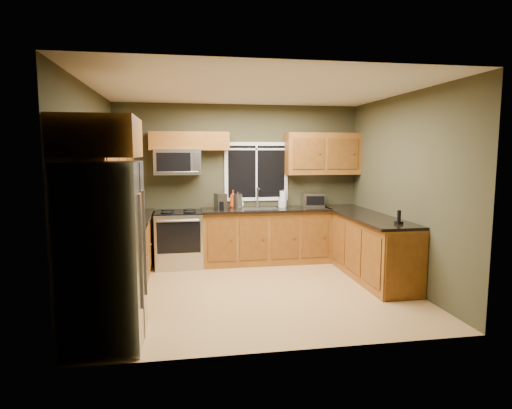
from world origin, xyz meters
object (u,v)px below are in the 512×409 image
object	(u,v)px
kettle	(238,200)
soap_bottle_a	(233,199)
toaster_oven	(313,200)
cordless_phone	(399,220)
coffee_maker	(221,202)
soap_bottle_b	(282,202)
soap_bottle_c	(240,203)
microwave	(178,162)
range	(179,239)
refrigerator	(104,254)
paper_towel_roll	(283,199)

from	to	relation	value
kettle	soap_bottle_a	bearing A→B (deg)	145.66
soap_bottle_a	toaster_oven	bearing A→B (deg)	-3.39
toaster_oven	cordless_phone	size ratio (longest dim) A/B	2.17
toaster_oven	coffee_maker	distance (m)	1.65
soap_bottle_a	cordless_phone	xyz separation A→B (m)	(1.97, -2.08, -0.09)
soap_bottle_b	soap_bottle_c	xyz separation A→B (m)	(-0.70, 0.16, -0.01)
microwave	cordless_phone	xyz separation A→B (m)	(2.90, -1.98, -0.73)
range	cordless_phone	distance (m)	3.48
refrigerator	paper_towel_roll	xyz separation A→B (m)	(2.50, 2.98, 0.18)
range	refrigerator	bearing A→B (deg)	-103.97
range	paper_towel_roll	world-z (taller)	paper_towel_roll
range	soap_bottle_c	size ratio (longest dim) A/B	5.82
soap_bottle_c	microwave	bearing A→B (deg)	-174.87
kettle	soap_bottle_c	xyz separation A→B (m)	(0.05, 0.05, -0.05)
refrigerator	toaster_oven	distance (m)	4.20
soap_bottle_c	range	bearing A→B (deg)	-167.62
range	coffee_maker	size ratio (longest dim) A/B	3.49
coffee_maker	soap_bottle_c	xyz separation A→B (m)	(0.36, 0.26, -0.04)
microwave	paper_towel_roll	size ratio (longest dim) A/B	2.52
paper_towel_roll	coffee_maker	bearing A→B (deg)	-168.04
toaster_oven	soap_bottle_a	xyz separation A→B (m)	(-1.41, 0.08, 0.03)
microwave	cordless_phone	world-z (taller)	microwave
kettle	soap_bottle_c	size ratio (longest dim) A/B	1.80
refrigerator	range	size ratio (longest dim) A/B	1.92
coffee_maker	paper_towel_roll	size ratio (longest dim) A/B	0.89
toaster_oven	kettle	bearing A→B (deg)	178.57
range	toaster_oven	size ratio (longest dim) A/B	2.33
soap_bottle_b	soap_bottle_c	size ratio (longest dim) A/B	1.18
coffee_maker	soap_bottle_c	bearing A→B (deg)	35.43
toaster_oven	soap_bottle_a	world-z (taller)	soap_bottle_a
soap_bottle_a	soap_bottle_c	size ratio (longest dim) A/B	1.86
coffee_maker	soap_bottle_a	world-z (taller)	soap_bottle_a
refrigerator	soap_bottle_b	size ratio (longest dim) A/B	9.44
range	soap_bottle_a	world-z (taller)	soap_bottle_a
paper_towel_roll	soap_bottle_b	size ratio (longest dim) A/B	1.58
microwave	soap_bottle_b	xyz separation A→B (m)	(1.75, -0.07, -0.69)
paper_towel_roll	kettle	bearing A→B (deg)	-177.87
soap_bottle_a	paper_towel_roll	bearing A→B (deg)	-1.30
range	soap_bottle_c	xyz separation A→B (m)	(1.05, 0.23, 0.55)
microwave	kettle	world-z (taller)	microwave
coffee_maker	cordless_phone	xyz separation A→B (m)	(2.21, -1.82, -0.07)
soap_bottle_b	cordless_phone	xyz separation A→B (m)	(1.15, -1.92, -0.04)
kettle	cordless_phone	bearing A→B (deg)	-46.81
refrigerator	range	bearing A→B (deg)	76.03
kettle	coffee_maker	bearing A→B (deg)	-146.37
toaster_oven	soap_bottle_a	size ratio (longest dim) A/B	1.34
toaster_oven	paper_towel_roll	world-z (taller)	paper_towel_roll
toaster_oven	cordless_phone	bearing A→B (deg)	-74.08
soap_bottle_b	cordless_phone	size ratio (longest dim) A/B	1.03
microwave	coffee_maker	bearing A→B (deg)	-13.29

